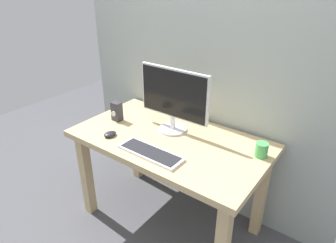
{
  "coord_description": "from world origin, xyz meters",
  "views": [
    {
      "loc": [
        1.06,
        -1.44,
        1.78
      ],
      "look_at": [
        -0.01,
        0.0,
        0.87
      ],
      "focal_mm": 32.22,
      "sensor_mm": 36.0,
      "label": 1
    }
  ],
  "objects_px": {
    "keyboard_primary": "(150,153)",
    "mouse": "(110,134)",
    "desk": "(170,152)",
    "coffee_mug": "(262,150)",
    "audio_controller": "(117,111)",
    "monitor": "(174,98)"
  },
  "relations": [
    {
      "from": "keyboard_primary",
      "to": "mouse",
      "type": "xyz_separation_m",
      "value": [
        -0.37,
        0.01,
        0.01
      ]
    },
    {
      "from": "desk",
      "to": "mouse",
      "type": "bearing_deg",
      "value": -146.35
    },
    {
      "from": "mouse",
      "to": "coffee_mug",
      "type": "xyz_separation_m",
      "value": [
        0.93,
        0.38,
        0.03
      ]
    },
    {
      "from": "keyboard_primary",
      "to": "coffee_mug",
      "type": "height_order",
      "value": "coffee_mug"
    },
    {
      "from": "coffee_mug",
      "to": "audio_controller",
      "type": "bearing_deg",
      "value": -171.01
    },
    {
      "from": "keyboard_primary",
      "to": "audio_controller",
      "type": "bearing_deg",
      "value": 156.76
    },
    {
      "from": "mouse",
      "to": "coffee_mug",
      "type": "distance_m",
      "value": 1.0
    },
    {
      "from": "desk",
      "to": "mouse",
      "type": "height_order",
      "value": "mouse"
    },
    {
      "from": "monitor",
      "to": "audio_controller",
      "type": "bearing_deg",
      "value": -163.21
    },
    {
      "from": "desk",
      "to": "coffee_mug",
      "type": "distance_m",
      "value": 0.63
    },
    {
      "from": "desk",
      "to": "coffee_mug",
      "type": "bearing_deg",
      "value": 14.23
    },
    {
      "from": "desk",
      "to": "keyboard_primary",
      "type": "bearing_deg",
      "value": -83.78
    },
    {
      "from": "desk",
      "to": "audio_controller",
      "type": "distance_m",
      "value": 0.52
    },
    {
      "from": "coffee_mug",
      "to": "desk",
      "type": "bearing_deg",
      "value": -165.77
    },
    {
      "from": "keyboard_primary",
      "to": "coffee_mug",
      "type": "distance_m",
      "value": 0.68
    },
    {
      "from": "desk",
      "to": "keyboard_primary",
      "type": "distance_m",
      "value": 0.27
    },
    {
      "from": "monitor",
      "to": "audio_controller",
      "type": "height_order",
      "value": "monitor"
    },
    {
      "from": "monitor",
      "to": "coffee_mug",
      "type": "height_order",
      "value": "monitor"
    },
    {
      "from": "monitor",
      "to": "desk",
      "type": "bearing_deg",
      "value": -66.41
    },
    {
      "from": "monitor",
      "to": "coffee_mug",
      "type": "bearing_deg",
      "value": 3.44
    },
    {
      "from": "mouse",
      "to": "keyboard_primary",
      "type": "bearing_deg",
      "value": 6.44
    },
    {
      "from": "monitor",
      "to": "coffee_mug",
      "type": "xyz_separation_m",
      "value": [
        0.63,
        0.04,
        -0.2
      ]
    }
  ]
}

